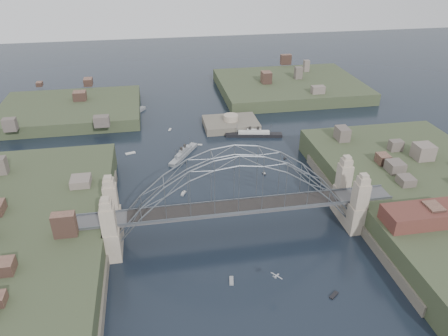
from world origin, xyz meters
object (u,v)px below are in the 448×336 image
naval_cruiser_near (183,154)px  naval_cruiser_far (133,113)px  bridge (236,194)px  wharf_shed (424,215)px  ocean_liner (254,134)px  fort_island (231,128)px

naval_cruiser_near → naval_cruiser_far: size_ratio=1.10×
bridge → wharf_shed: bearing=-17.7°
bridge → ocean_liner: 63.60m
wharf_shed → fort_island: bearing=110.9°
fort_island → wharf_shed: bearing=-69.1°
naval_cruiser_near → naval_cruiser_far: bearing=112.7°
ocean_liner → wharf_shed: bearing=-71.4°
naval_cruiser_far → naval_cruiser_near: bearing=-67.3°
bridge → fort_island: size_ratio=3.82×
wharf_shed → bridge: bearing=162.3°
bridge → ocean_liner: bearing=72.0°
naval_cruiser_far → ocean_liner: naval_cruiser_far is taller
bridge → naval_cruiser_near: 49.59m
bridge → ocean_liner: size_ratio=3.74×
wharf_shed → ocean_liner: size_ratio=0.89×
bridge → naval_cruiser_far: bridge is taller
fort_island → ocean_liner: fort_island is taller
naval_cruiser_far → ocean_liner: bearing=-33.5°
wharf_shed → naval_cruiser_far: wharf_shed is taller
naval_cruiser_near → wharf_shed: bearing=-48.8°
wharf_shed → naval_cruiser_far: bearing=124.5°
fort_island → naval_cruiser_far: 44.96m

